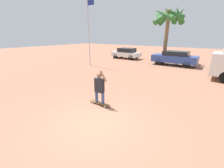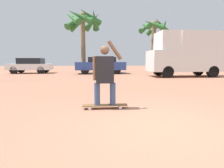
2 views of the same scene
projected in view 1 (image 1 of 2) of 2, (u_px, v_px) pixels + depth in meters
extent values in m
plane|color=#A36B51|center=(96.00, 122.00, 5.62)|extent=(80.00, 80.00, 0.00)
cube|color=brown|center=(100.00, 103.00, 7.04)|extent=(1.10, 0.22, 0.02)
cylinder|color=white|center=(93.00, 103.00, 7.19)|extent=(0.08, 0.03, 0.08)
cylinder|color=white|center=(95.00, 101.00, 7.33)|extent=(0.08, 0.03, 0.08)
cylinder|color=white|center=(105.00, 107.00, 6.78)|extent=(0.08, 0.03, 0.08)
cylinder|color=white|center=(107.00, 105.00, 6.92)|extent=(0.08, 0.03, 0.08)
cylinder|color=#384C7A|center=(97.00, 97.00, 7.06)|extent=(0.14, 0.14, 0.54)
cylinder|color=#384C7A|center=(103.00, 98.00, 6.85)|extent=(0.14, 0.14, 0.54)
cube|color=#232328|center=(99.00, 85.00, 6.77)|extent=(0.42, 0.22, 0.64)
sphere|color=brown|center=(99.00, 75.00, 6.62)|extent=(0.22, 0.22, 0.22)
cylinder|color=brown|center=(95.00, 84.00, 6.89)|extent=(0.09, 0.09, 0.57)
cylinder|color=brown|center=(103.00, 76.00, 6.49)|extent=(0.37, 0.09, 0.47)
cube|color=black|center=(221.00, 59.00, 10.69)|extent=(0.04, 1.73, 0.76)
cylinder|color=black|center=(159.00, 62.00, 16.23)|extent=(0.72, 0.22, 0.72)
cylinder|color=black|center=(163.00, 60.00, 17.43)|extent=(0.72, 0.22, 0.72)
cylinder|color=black|center=(186.00, 65.00, 14.70)|extent=(0.72, 0.22, 0.72)
cylinder|color=black|center=(189.00, 62.00, 15.90)|extent=(0.72, 0.22, 0.72)
cube|color=#2D4793|center=(174.00, 59.00, 15.95)|extent=(4.50, 1.77, 0.71)
cube|color=black|center=(176.00, 53.00, 15.71)|extent=(2.47, 1.56, 0.45)
cylinder|color=black|center=(116.00, 56.00, 20.73)|extent=(0.69, 0.22, 0.69)
cylinder|color=black|center=(122.00, 55.00, 21.99)|extent=(0.69, 0.22, 0.69)
cylinder|color=black|center=(131.00, 57.00, 19.41)|extent=(0.69, 0.22, 0.69)
cylinder|color=black|center=(136.00, 56.00, 20.67)|extent=(0.69, 0.22, 0.69)
cube|color=white|center=(126.00, 54.00, 20.61)|extent=(3.87, 1.85, 0.56)
cube|color=black|center=(127.00, 50.00, 20.39)|extent=(2.13, 1.62, 0.53)
cylinder|color=brown|center=(166.00, 38.00, 17.72)|extent=(0.44, 0.44, 5.59)
sphere|color=brown|center=(169.00, 12.00, 16.85)|extent=(0.71, 0.71, 0.71)
cone|color=#2D6B2D|center=(179.00, 15.00, 16.19)|extent=(1.00, 2.42, 1.93)
cone|color=#2D6B2D|center=(179.00, 16.00, 17.02)|extent=(2.02, 2.29, 1.81)
cone|color=#2D6B2D|center=(167.00, 17.00, 18.10)|extent=(2.37, 1.49, 2.03)
cone|color=#2D6B2D|center=(162.00, 17.00, 18.07)|extent=(1.99, 2.26, 1.92)
cone|color=#2D6B2D|center=(158.00, 15.00, 16.89)|extent=(2.04, 2.31, 1.74)
cone|color=#2D6B2D|center=(164.00, 14.00, 16.13)|extent=(2.53, 1.05, 1.62)
cone|color=#2D6B2D|center=(174.00, 13.00, 15.79)|extent=(2.33, 2.10, 1.51)
cylinder|color=#B7B7BC|center=(89.00, 34.00, 15.11)|extent=(0.09, 0.09, 6.41)
cube|color=navy|center=(91.00, 2.00, 13.98)|extent=(0.78, 0.02, 0.46)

